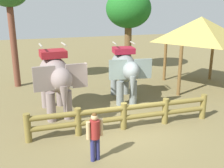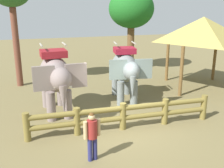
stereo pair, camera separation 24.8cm
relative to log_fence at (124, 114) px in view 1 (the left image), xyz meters
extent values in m
plane|color=brown|center=(0.00, 0.05, -0.61)|extent=(60.00, 60.00, 0.00)
cylinder|color=olive|center=(-3.49, 0.10, -0.08)|extent=(0.24, 0.24, 1.05)
cylinder|color=olive|center=(-1.75, 0.05, -0.08)|extent=(0.24, 0.24, 1.05)
cylinder|color=olive|center=(0.00, 0.00, -0.08)|extent=(0.24, 0.24, 1.05)
cylinder|color=olive|center=(1.75, -0.05, -0.08)|extent=(0.24, 0.24, 1.05)
cylinder|color=olive|center=(3.49, -0.10, -0.08)|extent=(0.24, 0.24, 1.05)
cylinder|color=olive|center=(0.00, 0.00, -0.16)|extent=(6.99, 0.40, 0.20)
cylinder|color=olive|center=(0.00, 0.00, 0.24)|extent=(6.99, 0.40, 0.20)
cylinder|color=gray|center=(-1.86, 1.64, 0.01)|extent=(0.37, 0.37, 1.23)
cylinder|color=gray|center=(-2.53, 1.61, 0.01)|extent=(0.37, 0.37, 1.23)
cylinder|color=gray|center=(-1.94, 3.30, 0.01)|extent=(0.37, 0.37, 1.23)
cylinder|color=gray|center=(-2.62, 3.27, 0.01)|extent=(0.37, 0.37, 1.23)
ellipsoid|color=gray|center=(-2.24, 2.45, 1.16)|extent=(1.37, 2.83, 1.44)
ellipsoid|color=gray|center=(-2.15, 0.82, 1.34)|extent=(0.83, 0.96, 0.88)
cube|color=gray|center=(-1.56, 0.96, 1.40)|extent=(0.83, 0.17, 0.92)
cube|color=gray|center=(-2.76, 0.90, 1.40)|extent=(0.83, 0.17, 0.92)
cone|color=gray|center=(-2.14, 0.49, 0.64)|extent=(0.33, 0.33, 1.13)
cone|color=beige|center=(-1.98, 0.59, 1.09)|extent=(0.38, 0.12, 0.16)
cone|color=beige|center=(-2.30, 0.58, 1.09)|extent=(0.38, 0.12, 0.16)
cube|color=maroon|center=(-2.24, 2.45, 2.03)|extent=(1.09, 0.98, 0.29)
cylinder|color=#A59E8C|center=(-1.77, 2.48, 2.40)|extent=(0.11, 0.83, 0.07)
cylinder|color=#A59E8C|center=(-2.71, 2.43, 2.40)|extent=(0.11, 0.83, 0.07)
cylinder|color=slate|center=(1.38, 2.36, -0.03)|extent=(0.35, 0.35, 1.16)
cylinder|color=slate|center=(0.75, 2.45, -0.03)|extent=(0.35, 0.35, 1.16)
cylinder|color=slate|center=(1.60, 3.91, -0.03)|extent=(0.35, 0.35, 1.16)
cylinder|color=slate|center=(0.97, 4.00, -0.03)|extent=(0.35, 0.35, 1.16)
ellipsoid|color=slate|center=(1.17, 3.18, 1.06)|extent=(1.53, 2.75, 1.35)
ellipsoid|color=slate|center=(0.95, 1.65, 1.23)|extent=(0.86, 0.97, 0.83)
cube|color=slate|center=(1.52, 1.67, 1.28)|extent=(0.78, 0.23, 0.87)
cube|color=slate|center=(0.41, 1.84, 1.28)|extent=(0.78, 0.23, 0.87)
cone|color=slate|center=(0.91, 1.35, 0.57)|extent=(0.31, 0.31, 1.06)
cube|color=maroon|center=(1.17, 3.18, 1.87)|extent=(1.10, 1.00, 0.27)
cylinder|color=#A59E8C|center=(1.61, 3.11, 2.22)|extent=(0.18, 0.78, 0.07)
cylinder|color=#A59E8C|center=(0.73, 3.24, 2.22)|extent=(0.18, 0.78, 0.07)
cylinder|color=navy|center=(-1.51, -1.72, -0.23)|extent=(0.14, 0.14, 0.75)
cylinder|color=navy|center=(-1.67, -1.76, -0.23)|extent=(0.14, 0.14, 0.75)
cylinder|color=maroon|center=(-1.59, -1.74, 0.43)|extent=(0.37, 0.37, 0.57)
cylinder|color=tan|center=(-1.38, -1.69, 0.45)|extent=(0.12, 0.12, 0.55)
cylinder|color=tan|center=(-1.80, -1.79, 0.45)|extent=(0.12, 0.12, 0.55)
sphere|color=tan|center=(-1.59, -1.74, 0.82)|extent=(0.21, 0.21, 0.21)
sphere|color=#593819|center=(-1.59, -1.74, 0.88)|extent=(0.16, 0.16, 0.16)
cylinder|color=brown|center=(7.77, 4.93, 0.69)|extent=(0.18, 0.18, 2.60)
cylinder|color=brown|center=(4.90, 5.68, 0.69)|extent=(0.18, 0.18, 2.60)
cylinder|color=brown|center=(4.15, 2.81, 0.69)|extent=(0.18, 0.18, 2.60)
pyramid|color=#A29145|center=(5.96, 3.87, 2.67)|extent=(4.89, 4.89, 1.36)
cylinder|color=brown|center=(-3.88, 7.22, 1.77)|extent=(0.36, 0.36, 4.76)
cylinder|color=brown|center=(3.66, 8.80, 1.13)|extent=(0.49, 0.49, 3.47)
ellipsoid|color=#1A5E1C|center=(3.66, 8.80, 3.71)|extent=(3.09, 3.09, 2.62)
camera|label=1|loc=(-3.39, -8.73, 3.99)|focal=42.82mm
camera|label=2|loc=(-3.15, -8.80, 3.99)|focal=42.82mm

